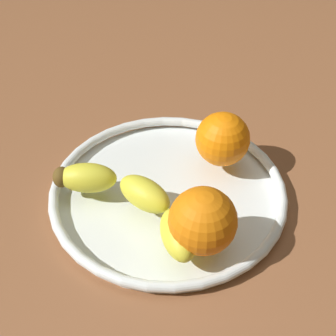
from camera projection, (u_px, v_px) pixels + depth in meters
ground_plane at (168, 208)px, 60.57cm from camera, size 148.49×148.49×4.00cm
fruit_bowl at (168, 192)px, 58.60cm from camera, size 28.22×28.22×1.80cm
banana at (131, 200)px, 54.04cm from camera, size 20.97×8.00×3.49cm
orange_front_left at (223, 139)px, 59.28cm from camera, size 6.65×6.65×6.65cm
orange_front_right at (203, 221)px, 49.38cm from camera, size 7.09×7.09×7.09cm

